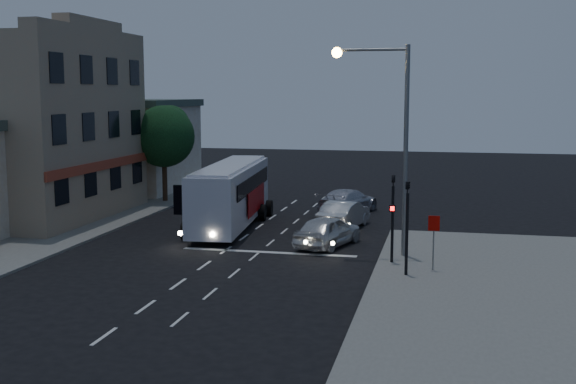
% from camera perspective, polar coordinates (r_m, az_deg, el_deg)
% --- Properties ---
extents(ground, '(120.00, 120.00, 0.00)m').
position_cam_1_polar(ground, '(31.23, -6.03, -5.37)').
color(ground, black).
extents(sidewalk_near, '(12.00, 24.00, 0.12)m').
position_cam_1_polar(sidewalk_near, '(26.01, 19.44, -8.37)').
color(sidewalk_near, slate).
rests_on(sidewalk_near, ground).
extents(sidewalk_far, '(12.00, 50.00, 0.12)m').
position_cam_1_polar(sidewalk_far, '(43.82, -18.97, -1.84)').
color(sidewalk_far, slate).
rests_on(sidewalk_far, ground).
extents(road_markings, '(8.00, 30.55, 0.01)m').
position_cam_1_polar(road_markings, '(33.96, -2.20, -4.25)').
color(road_markings, silver).
rests_on(road_markings, ground).
extents(tour_bus, '(3.29, 11.17, 3.38)m').
position_cam_1_polar(tour_bus, '(38.43, -4.54, -0.09)').
color(tour_bus, silver).
rests_on(tour_bus, ground).
extents(car_suv, '(2.97, 4.68, 1.48)m').
position_cam_1_polar(car_suv, '(33.65, 3.15, -3.08)').
color(car_suv, silver).
rests_on(car_suv, ground).
extents(car_sedan_a, '(2.36, 4.72, 1.49)m').
position_cam_1_polar(car_sedan_a, '(38.11, 4.44, -1.80)').
color(car_sedan_a, silver).
rests_on(car_sedan_a, ground).
extents(car_sedan_b, '(3.51, 5.43, 1.46)m').
position_cam_1_polar(car_sedan_b, '(42.93, 4.76, -0.73)').
color(car_sedan_b, silver).
rests_on(car_sedan_b, ground).
extents(traffic_signal_main, '(0.25, 0.35, 4.10)m').
position_cam_1_polar(traffic_signal_main, '(30.03, 8.28, -1.23)').
color(traffic_signal_main, black).
rests_on(traffic_signal_main, sidewalk_near).
extents(traffic_signal_side, '(0.18, 0.15, 4.10)m').
position_cam_1_polar(traffic_signal_side, '(28.04, 9.40, -1.91)').
color(traffic_signal_side, black).
rests_on(traffic_signal_side, sidewalk_near).
extents(regulatory_sign, '(0.45, 0.12, 2.20)m').
position_cam_1_polar(regulatory_sign, '(29.11, 11.44, -3.25)').
color(regulatory_sign, slate).
rests_on(regulatory_sign, sidewalk_near).
extents(streetlight, '(3.32, 0.44, 9.00)m').
position_cam_1_polar(streetlight, '(31.13, 8.12, 5.22)').
color(streetlight, slate).
rests_on(streetlight, sidewalk_near).
extents(main_building, '(10.12, 12.00, 11.00)m').
position_cam_1_polar(main_building, '(43.80, -20.34, 4.80)').
color(main_building, gray).
rests_on(main_building, sidewalk_far).
extents(low_building_north, '(9.40, 9.40, 6.50)m').
position_cam_1_polar(low_building_north, '(54.18, -12.97, 3.71)').
color(low_building_north, '#BFAD94').
rests_on(low_building_north, sidewalk_far).
extents(street_tree, '(4.00, 4.00, 6.20)m').
position_cam_1_polar(street_tree, '(47.43, -9.79, 4.58)').
color(street_tree, black).
rests_on(street_tree, sidewalk_far).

